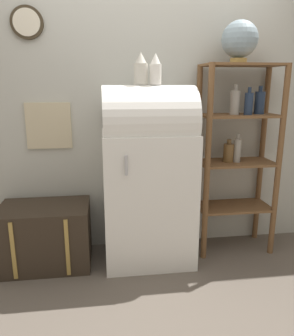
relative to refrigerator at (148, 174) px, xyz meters
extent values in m
plane|color=#60564C|center=(0.00, -0.26, -0.78)|extent=(12.00, 12.00, 0.00)
cube|color=#B7B7AD|center=(0.00, 0.32, 0.57)|extent=(7.00, 0.05, 2.70)
cylinder|color=#382D1E|center=(-0.95, 0.28, 1.23)|extent=(0.26, 0.03, 0.26)
cylinder|color=beige|center=(-0.95, 0.26, 1.23)|extent=(0.21, 0.01, 0.21)
cube|color=#C6B793|center=(-0.84, 0.28, 0.39)|extent=(0.38, 0.02, 0.40)
cube|color=white|center=(0.00, 0.00, -0.21)|extent=(0.76, 0.59, 1.14)
cylinder|color=white|center=(0.00, 0.00, 0.46)|extent=(0.74, 0.56, 0.56)
cylinder|color=#B7B7BC|center=(-0.21, -0.31, 0.16)|extent=(0.02, 0.02, 0.15)
cube|color=#33281E|center=(-0.89, 0.01, -0.51)|extent=(0.75, 0.49, 0.53)
cube|color=#AD8942|center=(-1.09, -0.24, -0.51)|extent=(0.03, 0.01, 0.48)
cube|color=#AD8942|center=(-0.68, -0.24, -0.51)|extent=(0.03, 0.01, 0.48)
cylinder|color=brown|center=(0.49, -0.07, 0.07)|extent=(0.05, 0.05, 1.69)
cylinder|color=brown|center=(1.14, -0.07, 0.07)|extent=(0.05, 0.05, 1.69)
cylinder|color=brown|center=(0.49, 0.25, 0.07)|extent=(0.05, 0.05, 1.69)
cylinder|color=brown|center=(1.14, 0.25, 0.07)|extent=(0.05, 0.05, 1.69)
cube|color=brown|center=(0.82, 0.09, -0.37)|extent=(0.67, 0.35, 0.02)
cube|color=brown|center=(0.82, 0.09, 0.06)|extent=(0.67, 0.35, 0.02)
cube|color=brown|center=(0.82, 0.09, 0.48)|extent=(0.67, 0.35, 0.02)
cube|color=brown|center=(0.82, 0.09, 0.90)|extent=(0.67, 0.35, 0.02)
cylinder|color=brown|center=(0.74, 0.09, 0.15)|extent=(0.09, 0.09, 0.16)
cylinder|color=brown|center=(0.74, 0.09, 0.25)|extent=(0.04, 0.04, 0.04)
cylinder|color=#23334C|center=(1.00, 0.10, 0.59)|extent=(0.09, 0.09, 0.19)
cylinder|color=#23334C|center=(1.00, 0.10, 0.71)|extent=(0.04, 0.04, 0.05)
cylinder|color=#23334C|center=(0.87, 0.05, 0.58)|extent=(0.07, 0.07, 0.19)
cylinder|color=#23334C|center=(0.87, 0.05, 0.70)|extent=(0.03, 0.03, 0.05)
cylinder|color=#9E998E|center=(0.81, 0.07, 0.17)|extent=(0.06, 0.06, 0.21)
cylinder|color=#9E998E|center=(0.81, 0.07, 0.30)|extent=(0.02, 0.02, 0.05)
cylinder|color=#9E998E|center=(0.77, 0.09, 0.59)|extent=(0.08, 0.08, 0.20)
cylinder|color=#9E998E|center=(0.77, 0.09, 0.72)|extent=(0.03, 0.03, 0.05)
cylinder|color=#AD8942|center=(0.76, 0.05, 0.93)|extent=(0.14, 0.14, 0.04)
sphere|color=#7F939E|center=(0.76, 0.05, 1.10)|extent=(0.30, 0.30, 0.30)
cylinder|color=beige|center=(-0.06, 0.01, 0.82)|extent=(0.11, 0.11, 0.16)
cone|color=beige|center=(-0.06, 0.01, 0.94)|extent=(0.09, 0.09, 0.09)
cylinder|color=white|center=(0.06, -0.01, 0.82)|extent=(0.09, 0.09, 0.16)
cone|color=white|center=(0.06, -0.01, 0.94)|extent=(0.08, 0.08, 0.08)
camera|label=1|loc=(-0.37, -2.66, 0.74)|focal=35.00mm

